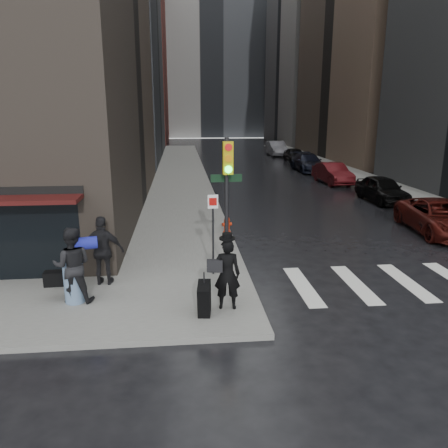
{
  "coord_description": "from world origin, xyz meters",
  "views": [
    {
      "loc": [
        -0.0,
        -10.69,
        5.03
      ],
      "look_at": [
        1.4,
        3.48,
        1.3
      ],
      "focal_mm": 35.0,
      "sensor_mm": 36.0,
      "label": 1
    }
  ],
  "objects_px": {
    "fire_hydrant": "(227,226)",
    "parked_car_1": "(382,189)",
    "man_overcoat": "(222,278)",
    "traffic_light": "(226,189)",
    "parked_car_2": "(333,173)",
    "man_greycoat": "(103,251)",
    "parked_car_0": "(441,217)",
    "parked_car_5": "(277,148)",
    "parked_car_3": "(308,162)",
    "parked_car_4": "(295,155)",
    "man_jeans": "(72,265)"
  },
  "relations": [
    {
      "from": "man_overcoat",
      "to": "parked_car_5",
      "type": "bearing_deg",
      "value": -97.36
    },
    {
      "from": "parked_car_0",
      "to": "parked_car_5",
      "type": "xyz_separation_m",
      "value": [
        0.08,
        32.33,
        0.12
      ]
    },
    {
      "from": "man_overcoat",
      "to": "parked_car_1",
      "type": "distance_m",
      "value": 16.64
    },
    {
      "from": "man_greycoat",
      "to": "parked_car_4",
      "type": "height_order",
      "value": "man_greycoat"
    },
    {
      "from": "parked_car_0",
      "to": "parked_car_1",
      "type": "xyz_separation_m",
      "value": [
        0.47,
        6.47,
        0.03
      ]
    },
    {
      "from": "parked_car_1",
      "to": "parked_car_2",
      "type": "relative_size",
      "value": 0.97
    },
    {
      "from": "man_jeans",
      "to": "parked_car_2",
      "type": "relative_size",
      "value": 0.46
    },
    {
      "from": "parked_car_4",
      "to": "parked_car_5",
      "type": "height_order",
      "value": "parked_car_5"
    },
    {
      "from": "man_jeans",
      "to": "parked_car_0",
      "type": "height_order",
      "value": "man_jeans"
    },
    {
      "from": "parked_car_3",
      "to": "parked_car_4",
      "type": "relative_size",
      "value": 1.23
    },
    {
      "from": "parked_car_0",
      "to": "parked_car_1",
      "type": "distance_m",
      "value": 6.48
    },
    {
      "from": "man_jeans",
      "to": "parked_car_0",
      "type": "distance_m",
      "value": 14.78
    },
    {
      "from": "parked_car_3",
      "to": "parked_car_4",
      "type": "distance_m",
      "value": 6.49
    },
    {
      "from": "traffic_light",
      "to": "man_overcoat",
      "type": "bearing_deg",
      "value": -100.55
    },
    {
      "from": "man_jeans",
      "to": "traffic_light",
      "type": "relative_size",
      "value": 0.49
    },
    {
      "from": "man_overcoat",
      "to": "traffic_light",
      "type": "distance_m",
      "value": 3.04
    },
    {
      "from": "man_jeans",
      "to": "parked_car_1",
      "type": "xyz_separation_m",
      "value": [
        14.07,
        12.24,
        -0.43
      ]
    },
    {
      "from": "parked_car_1",
      "to": "parked_car_3",
      "type": "relative_size",
      "value": 0.84
    },
    {
      "from": "man_jeans",
      "to": "traffic_light",
      "type": "distance_m",
      "value": 4.73
    },
    {
      "from": "man_jeans",
      "to": "parked_car_4",
      "type": "height_order",
      "value": "man_jeans"
    },
    {
      "from": "man_overcoat",
      "to": "parked_car_2",
      "type": "xyz_separation_m",
      "value": [
        9.66,
        19.55,
        -0.27
      ]
    },
    {
      "from": "parked_car_1",
      "to": "man_greycoat",
      "type": "bearing_deg",
      "value": -142.03
    },
    {
      "from": "traffic_light",
      "to": "parked_car_0",
      "type": "distance_m",
      "value": 10.57
    },
    {
      "from": "parked_car_0",
      "to": "parked_car_4",
      "type": "relative_size",
      "value": 1.21
    },
    {
      "from": "parked_car_2",
      "to": "traffic_light",
      "type": "bearing_deg",
      "value": -122.31
    },
    {
      "from": "man_greycoat",
      "to": "parked_car_2",
      "type": "relative_size",
      "value": 0.46
    },
    {
      "from": "parked_car_0",
      "to": "parked_car_1",
      "type": "height_order",
      "value": "parked_car_1"
    },
    {
      "from": "parked_car_3",
      "to": "man_jeans",
      "type": "bearing_deg",
      "value": -118.95
    },
    {
      "from": "man_greycoat",
      "to": "parked_car_0",
      "type": "relative_size",
      "value": 0.4
    },
    {
      "from": "traffic_light",
      "to": "man_greycoat",
      "type": "bearing_deg",
      "value": -176.03
    },
    {
      "from": "parked_car_4",
      "to": "parked_car_5",
      "type": "bearing_deg",
      "value": 93.88
    },
    {
      "from": "man_jeans",
      "to": "parked_car_3",
      "type": "bearing_deg",
      "value": -121.73
    },
    {
      "from": "man_jeans",
      "to": "traffic_light",
      "type": "xyz_separation_m",
      "value": [
        4.14,
        1.57,
        1.65
      ]
    },
    {
      "from": "traffic_light",
      "to": "parked_car_2",
      "type": "bearing_deg",
      "value": 58.83
    },
    {
      "from": "fire_hydrant",
      "to": "parked_car_1",
      "type": "bearing_deg",
      "value": 33.25
    },
    {
      "from": "traffic_light",
      "to": "parked_car_5",
      "type": "xyz_separation_m",
      "value": [
        9.54,
        36.53,
        -1.99
      ]
    },
    {
      "from": "parked_car_1",
      "to": "parked_car_5",
      "type": "bearing_deg",
      "value": 89.4
    },
    {
      "from": "parked_car_3",
      "to": "parked_car_4",
      "type": "height_order",
      "value": "parked_car_3"
    },
    {
      "from": "man_greycoat",
      "to": "parked_car_3",
      "type": "relative_size",
      "value": 0.4
    },
    {
      "from": "parked_car_2",
      "to": "parked_car_5",
      "type": "relative_size",
      "value": 0.88
    },
    {
      "from": "man_greycoat",
      "to": "parked_car_4",
      "type": "relative_size",
      "value": 0.48
    },
    {
      "from": "traffic_light",
      "to": "fire_hydrant",
      "type": "xyz_separation_m",
      "value": [
        0.51,
        4.49,
        -2.34
      ]
    },
    {
      "from": "parked_car_3",
      "to": "parked_car_5",
      "type": "bearing_deg",
      "value": 88.68
    },
    {
      "from": "man_overcoat",
      "to": "parked_car_3",
      "type": "distance_m",
      "value": 27.78
    },
    {
      "from": "man_greycoat",
      "to": "parked_car_3",
      "type": "xyz_separation_m",
      "value": [
        12.95,
        24.01,
        -0.42
      ]
    },
    {
      "from": "parked_car_2",
      "to": "parked_car_4",
      "type": "bearing_deg",
      "value": 83.28
    },
    {
      "from": "parked_car_0",
      "to": "parked_car_3",
      "type": "bearing_deg",
      "value": 95.83
    },
    {
      "from": "fire_hydrant",
      "to": "parked_car_1",
      "type": "height_order",
      "value": "parked_car_1"
    },
    {
      "from": "man_overcoat",
      "to": "parked_car_3",
      "type": "bearing_deg",
      "value": -103.64
    },
    {
      "from": "traffic_light",
      "to": "parked_car_4",
      "type": "distance_m",
      "value": 31.75
    }
  ]
}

